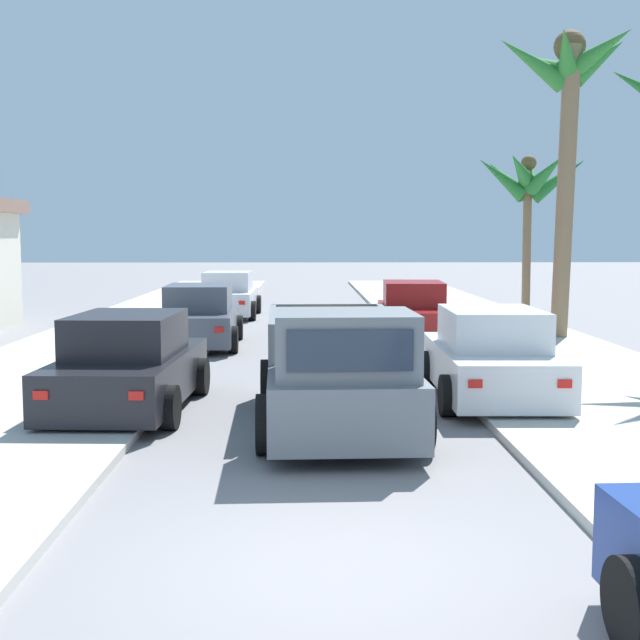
# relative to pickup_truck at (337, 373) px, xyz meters

# --- Properties ---
(ground_plane) EXTENTS (160.00, 160.00, 0.00)m
(ground_plane) POSITION_rel_pickup_truck_xyz_m (-0.27, -5.04, -0.80)
(ground_plane) COLOR slate
(sidewalk_left) EXTENTS (4.92, 60.00, 0.12)m
(sidewalk_left) POSITION_rel_pickup_truck_xyz_m (-5.17, 6.96, -0.74)
(sidewalk_left) COLOR beige
(sidewalk_left) RESTS_ON ground
(sidewalk_right) EXTENTS (4.92, 60.00, 0.12)m
(sidewalk_right) POSITION_rel_pickup_truck_xyz_m (4.62, 6.96, -0.74)
(sidewalk_right) COLOR beige
(sidewalk_right) RESTS_ON ground
(curb_left) EXTENTS (0.16, 60.00, 0.10)m
(curb_left) POSITION_rel_pickup_truck_xyz_m (-4.11, 6.96, -0.75)
(curb_left) COLOR silver
(curb_left) RESTS_ON ground
(curb_right) EXTENTS (0.16, 60.00, 0.10)m
(curb_right) POSITION_rel_pickup_truck_xyz_m (3.56, 6.96, -0.75)
(curb_right) COLOR silver
(curb_right) RESTS_ON ground
(pickup_truck) EXTENTS (2.33, 5.26, 1.80)m
(pickup_truck) POSITION_rel_pickup_truck_xyz_m (0.00, 0.00, 0.00)
(pickup_truck) COLOR slate
(pickup_truck) RESTS_ON ground
(car_left_near) EXTENTS (2.12, 4.30, 1.54)m
(car_left_near) POSITION_rel_pickup_truck_xyz_m (-3.06, 8.94, -0.09)
(car_left_near) COLOR #474C56
(car_left_near) RESTS_ON ground
(car_right_near) EXTENTS (2.17, 4.32, 1.54)m
(car_right_near) POSITION_rel_pickup_truck_xyz_m (-3.20, 1.28, -0.09)
(car_right_near) COLOR black
(car_right_near) RESTS_ON ground
(car_left_mid) EXTENTS (2.21, 4.34, 1.54)m
(car_left_mid) POSITION_rel_pickup_truck_xyz_m (2.43, 10.11, -0.09)
(car_left_mid) COLOR maroon
(car_left_mid) RESTS_ON ground
(car_right_mid) EXTENTS (2.10, 4.29, 1.54)m
(car_right_mid) POSITION_rel_pickup_truck_xyz_m (2.65, 2.02, -0.09)
(car_right_mid) COLOR silver
(car_right_mid) RESTS_ON ground
(car_right_far) EXTENTS (2.06, 4.28, 1.54)m
(car_right_far) POSITION_rel_pickup_truck_xyz_m (-3.02, 16.51, -0.09)
(car_right_far) COLOR silver
(car_right_far) RESTS_ON ground
(palm_tree_left_fore) EXTENTS (3.45, 3.51, 7.85)m
(palm_tree_left_fore) POSITION_rel_pickup_truck_xyz_m (6.19, 9.56, 5.44)
(palm_tree_left_fore) COLOR #846B4C
(palm_tree_left_fore) RESTS_ON ground
(palm_tree_right_fore) EXTENTS (3.90, 3.84, 5.50)m
(palm_tree_right_fore) POSITION_rel_pickup_truck_xyz_m (6.97, 16.09, 3.75)
(palm_tree_right_fore) COLOR brown
(palm_tree_right_fore) RESTS_ON ground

